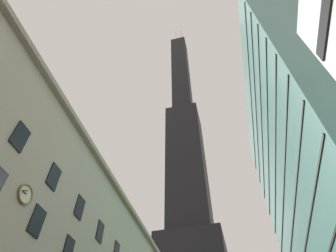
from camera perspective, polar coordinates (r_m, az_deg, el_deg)
The scene contains 1 object.
dark_skyscraper at distance 119.21m, azimuth 4.23°, elevation -13.53°, with size 23.21×23.21×230.04m.
Camera 1 is at (3.48, -8.52, 1.39)m, focal length 30.01 mm.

